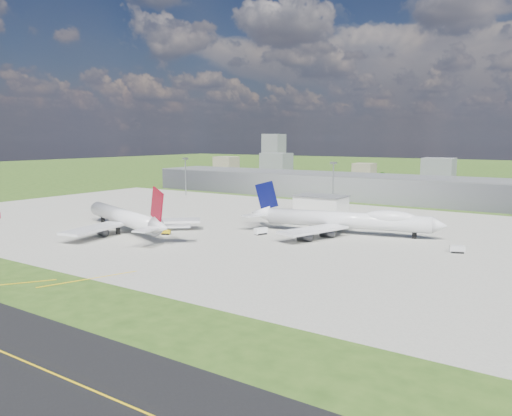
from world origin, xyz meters
The scene contains 20 objects.
ground centered at (0.00, 150.00, 0.00)m, with size 1400.00×1400.00×0.00m, color #2C4B17.
apron centered at (10.00, 40.00, 0.04)m, with size 360.00×190.00×0.08m, color gray.
terminal centered at (0.00, 165.00, 7.50)m, with size 300.00×42.00×15.00m, color slate.
ops_building centered at (10.00, 100.00, 4.00)m, with size 26.00×16.00×8.00m, color silver.
mast_west centered at (-100.00, 115.00, 17.71)m, with size 3.50×2.00×25.90m.
mast_center centered at (10.00, 115.00, 17.71)m, with size 3.50×2.00×25.90m.
airliner_red_twin centered at (-30.79, -0.38, 5.70)m, with size 75.32×57.16×21.39m.
airliner_blue_quad centered at (48.13, 46.19, 5.84)m, with size 79.82×61.70×21.02m.
tug_yellow centered at (-12.56, 4.17, 0.95)m, with size 4.23×3.57×1.82m.
van_white_near centered at (19.68, 25.73, 1.38)m, with size 4.21×5.93×2.74m.
van_white_far centered at (93.60, 35.44, 1.29)m, with size 5.44×3.94×2.55m.
bldg_far_w centered at (-220.00, 320.00, 9.00)m, with size 24.00×20.00×18.00m, color gray.
bldg_w centered at (-140.00, 300.00, 12.00)m, with size 28.00×22.00×24.00m, color slate.
bldg_cw centered at (-60.00, 340.00, 7.00)m, with size 20.00×18.00×14.00m, color gray.
bldg_c centered at (20.00, 310.00, 11.00)m, with size 26.00×20.00×22.00m, color slate.
bldg_tall_w centered at (-180.00, 360.00, 22.00)m, with size 22.00×20.00×44.00m, color slate.
tree_far_w centered at (-200.00, 270.00, 5.18)m, with size 7.20×7.20×8.80m.
tree_w centered at (-110.00, 265.00, 4.86)m, with size 6.75×6.75×8.25m.
tree_c centered at (-20.00, 280.00, 5.84)m, with size 8.10×8.10×9.90m.
tree_e centered at (70.00, 275.00, 5.51)m, with size 7.65×7.65×9.35m.
Camera 1 is at (128.69, -141.63, 39.02)m, focal length 35.00 mm.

